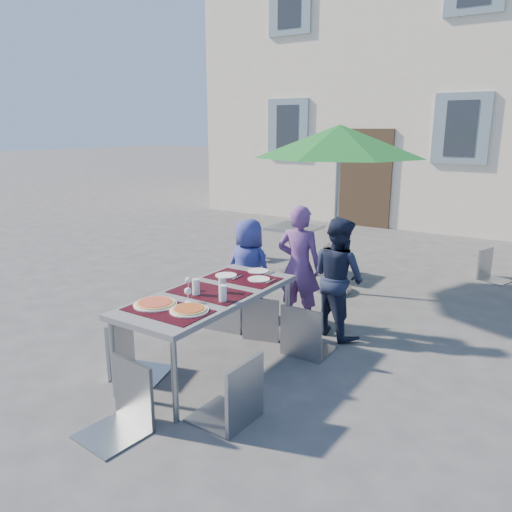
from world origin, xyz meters
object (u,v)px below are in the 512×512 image
Objects in this scene: patio_umbrella at (339,143)px; cafe_table_0 at (294,241)px; pizza_near_left at (155,303)px; bg_chair_l_0 at (250,228)px; child_1 at (299,266)px; child_2 at (338,277)px; chair_0 at (226,276)px; chair_4 at (233,351)px; dining_table at (209,298)px; child_0 at (249,270)px; bg_chair_r_0 at (322,240)px; chair_1 at (263,291)px; chair_3 at (128,314)px; chair_2 at (306,299)px; chair_5 at (119,358)px; pizza_near_right at (189,310)px; bg_chair_l_1 at (493,247)px.

cafe_table_0 is at bearing 151.82° from patio_umbrella.
bg_chair_l_0 is (-1.73, 4.05, -0.21)m from pizza_near_left.
child_2 is (0.50, -0.03, -0.04)m from child_1.
chair_0 is 1.88m from chair_4.
child_0 reaches higher than dining_table.
dining_table is 1.92× the size of bg_chair_l_0.
bg_chair_r_0 is (1.37, -0.04, -0.04)m from bg_chair_l_0.
child_1 is 1.54× the size of chair_1.
pizza_near_left is 0.42m from chair_3.
dining_table is at bearing -74.90° from cafe_table_0.
chair_4 is at bearing -78.37° from patio_umbrella.
chair_2 is 1.69m from chair_3.
chair_5 is at bearing -47.16° from chair_3.
chair_2 is at bearing 110.88° from child_2.
pizza_near_right is 0.71m from chair_5.
chair_4 is at bearing 95.26° from child_1.
chair_0 is at bearing 100.98° from pizza_near_left.
pizza_near_left is 4.41m from bg_chair_l_0.
bg_chair_l_1 is (2.17, 3.29, -0.10)m from child_0.
pizza_near_right is 0.14× the size of patio_umbrella.
chair_0 is at bearing 85.50° from chair_3.
dining_table is at bearing -62.96° from chair_0.
chair_3 is 1.11× the size of bg_chair_r_0.
chair_3 reaches higher than chair_5.
child_0 reaches higher than chair_2.
patio_umbrella is at bearing -28.18° from cafe_table_0.
child_1 reaches higher than chair_4.
cafe_table_0 is at bearing 102.11° from chair_5.
child_1 is at bearing 89.79° from pizza_near_right.
chair_4 is (0.72, -0.62, -0.09)m from dining_table.
pizza_near_right is 0.32× the size of chair_5.
chair_1 is 1.00× the size of bg_chair_r_0.
cafe_table_0 is 0.84× the size of bg_chair_r_0.
pizza_near_left reaches higher than cafe_table_0.
child_1 is 1.45× the size of bg_chair_l_0.
pizza_near_right is 1.48m from chair_0.
child_2 is 0.58× the size of patio_umbrella.
pizza_near_left is 0.16× the size of patio_umbrella.
patio_umbrella is (-0.14, 1.30, 1.33)m from child_1.
pizza_near_left is 0.31× the size of child_0.
chair_3 is at bearing -178.85° from pizza_near_right.
patio_umbrella reaches higher than chair_2.
bg_chair_l_1 is at bearing 72.44° from pizza_near_right.
dining_table is at bearing -61.63° from bg_chair_l_0.
bg_chair_l_0 is (-2.08, 2.11, -0.14)m from child_1.
pizza_near_left is 0.28× the size of child_2.
child_0 is 1.76m from chair_3.
child_1 is at bearing 83.04° from dining_table.
chair_0 reaches higher than bg_chair_l_0.
patio_umbrella reaches higher than cafe_table_0.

